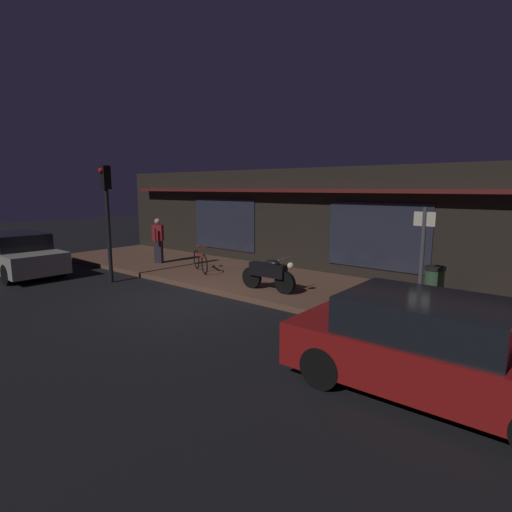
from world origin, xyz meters
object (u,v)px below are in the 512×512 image
object	(u,v)px
trash_bin	(434,285)
parked_car_near	(18,254)
traffic_light_pole	(107,203)
parked_car_far	(431,348)
bicycle_parked	(200,261)
sign_post	(422,256)
person_photographer	(158,240)
motorcycle	(269,273)

from	to	relation	value
trash_bin	parked_car_near	distance (m)	13.09
traffic_light_pole	parked_car_far	distance (m)	10.08
bicycle_parked	traffic_light_pole	world-z (taller)	traffic_light_pole
sign_post	parked_car_near	bearing A→B (deg)	-164.55
traffic_light_pole	parked_car_near	world-z (taller)	traffic_light_pole
person_photographer	sign_post	distance (m)	9.71
trash_bin	parked_car_far	distance (m)	4.50
parked_car_far	parked_car_near	bearing A→B (deg)	-178.33
sign_post	person_photographer	bearing A→B (deg)	177.04
parked_car_near	motorcycle	bearing A→B (deg)	20.93
bicycle_parked	traffic_light_pole	size ratio (longest dim) A/B	0.41
bicycle_parked	parked_car_near	xyz separation A→B (m)	(-4.96, -3.80, 0.20)
bicycle_parked	person_photographer	size ratio (longest dim) A/B	0.89
sign_post	trash_bin	world-z (taller)	sign_post
sign_post	parked_car_near	distance (m)	12.77
motorcycle	sign_post	distance (m)	4.03
motorcycle	parked_car_near	bearing A→B (deg)	-159.07
motorcycle	person_photographer	size ratio (longest dim) A/B	1.02
trash_bin	parked_car_far	xyz separation A→B (m)	(1.19, -4.34, 0.08)
traffic_light_pole	bicycle_parked	bearing A→B (deg)	59.39
person_photographer	traffic_light_pole	xyz separation A→B (m)	(0.92, -2.55, 1.45)
trash_bin	parked_car_far	size ratio (longest dim) A/B	0.23
bicycle_parked	parked_car_far	distance (m)	9.09
person_photographer	trash_bin	bearing A→B (deg)	4.96
sign_post	motorcycle	bearing A→B (deg)	-177.06
traffic_light_pole	person_photographer	bearing A→B (deg)	109.89
bicycle_parked	trash_bin	distance (m)	7.30
parked_car_near	parked_car_far	distance (m)	13.40
motorcycle	parked_car_near	distance (m)	8.94
sign_post	parked_car_far	xyz separation A→B (m)	(1.11, -3.00, -0.81)
motorcycle	trash_bin	world-z (taller)	motorcycle
parked_car_near	sign_post	bearing A→B (deg)	15.45
motorcycle	traffic_light_pole	world-z (taller)	traffic_light_pole
bicycle_parked	person_photographer	xyz separation A→B (m)	(-2.37, 0.10, 0.52)
sign_post	parked_car_far	world-z (taller)	sign_post
trash_bin	traffic_light_pole	world-z (taller)	traffic_light_pole
traffic_light_pole	parked_car_near	bearing A→B (deg)	-159.03
traffic_light_pole	parked_car_far	bearing A→B (deg)	-5.53
bicycle_parked	parked_car_far	size ratio (longest dim) A/B	0.36
traffic_light_pole	parked_car_near	size ratio (longest dim) A/B	0.86
bicycle_parked	person_photographer	distance (m)	2.43
trash_bin	parked_car_far	world-z (taller)	parked_car_far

